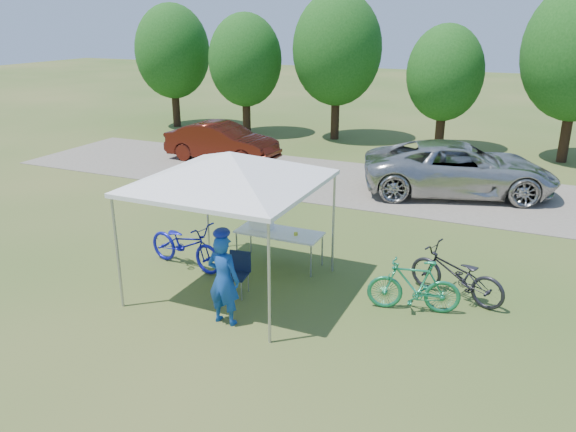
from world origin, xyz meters
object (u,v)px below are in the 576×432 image
object	(u,v)px
cooler	(261,221)
folding_chair	(238,269)
folding_table	(279,234)
bike_green	(414,286)
bike_blue	(185,244)
sedan	(222,142)
minivan	(459,168)
cyclist	(224,280)
bike_dark	(456,274)

from	to	relation	value
cooler	folding_chair	bearing A→B (deg)	-80.66
folding_table	bike_green	size ratio (longest dim) A/B	1.10
bike_blue	sedan	world-z (taller)	sedan
cooler	minivan	xyz separation A→B (m)	(3.15, 6.77, -0.13)
cyclist	minivan	bearing A→B (deg)	-103.85
folding_table	sedan	bearing A→B (deg)	127.68
bike_blue	bike_dark	bearing A→B (deg)	-71.03
cooler	bike_green	size ratio (longest dim) A/B	0.29
folding_table	cyclist	distance (m)	2.61
bike_blue	minivan	distance (m)	8.91
folding_chair	bike_green	xyz separation A→B (m)	(3.22, 0.66, 0.01)
bike_blue	sedan	size ratio (longest dim) A/B	0.46
folding_table	cooler	size ratio (longest dim) A/B	3.85
folding_chair	bike_blue	xyz separation A→B (m)	(-1.59, 0.60, 0.02)
minivan	sedan	world-z (taller)	minivan
bike_dark	sedan	xyz separation A→B (m)	(-9.45, 7.54, 0.22)
bike_dark	minivan	distance (m)	6.90
cyclist	bike_dark	world-z (taller)	cyclist
bike_green	bike_dark	distance (m)	1.01
bike_blue	bike_dark	xyz separation A→B (m)	(5.43, 0.85, -0.01)
folding_chair	bike_blue	world-z (taller)	bike_blue
folding_table	bike_dark	size ratio (longest dim) A/B	0.96
bike_dark	sedan	bearing A→B (deg)	-110.37
cyclist	bike_blue	size ratio (longest dim) A/B	0.85
folding_chair	folding_table	bearing A→B (deg)	75.86
folding_table	minivan	distance (m)	7.30
bike_blue	bike_green	world-z (taller)	bike_blue
folding_table	cyclist	xyz separation A→B (m)	(0.16, -2.60, 0.11)
bike_green	sedan	distance (m)	12.14
folding_chair	bike_dark	distance (m)	4.11
folding_table	minivan	bearing A→B (deg)	67.99
folding_chair	cooler	size ratio (longest dim) A/B	1.75
cyclist	bike_dark	distance (m)	4.34
bike_blue	sedan	xyz separation A→B (m)	(-4.01, 8.39, 0.20)
folding_table	cyclist	bearing A→B (deg)	-86.37
bike_green	minivan	bearing A→B (deg)	169.74
folding_table	folding_chair	world-z (taller)	folding_chair
cooler	sedan	size ratio (longest dim) A/B	0.11
cooler	minivan	distance (m)	7.47
bike_dark	minivan	world-z (taller)	minivan
folding_table	bike_dark	bearing A→B (deg)	-0.98
bike_dark	sedan	distance (m)	12.09
folding_table	bike_green	distance (m)	3.18
sedan	folding_table	bearing A→B (deg)	-141.44
bike_blue	bike_green	size ratio (longest dim) A/B	1.17
cyclist	bike_blue	distance (m)	2.57
folding_table	minivan	xyz separation A→B (m)	(2.74, 6.77, 0.09)
folding_table	sedan	size ratio (longest dim) A/B	0.43
folding_chair	cooler	xyz separation A→B (m)	(-0.25, 1.52, 0.43)
cooler	bike_green	bearing A→B (deg)	-13.90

